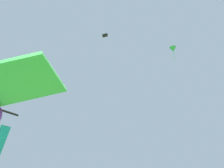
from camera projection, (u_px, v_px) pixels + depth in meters
name	position (u px, v px, depth m)	size (l,w,h in m)	color
distant_kite_black_low_left	(105.00, 35.00, 27.05)	(0.78, 0.80, 0.27)	black
distant_kite_green_high_right	(173.00, 49.00, 36.01)	(1.44, 1.52, 2.38)	green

